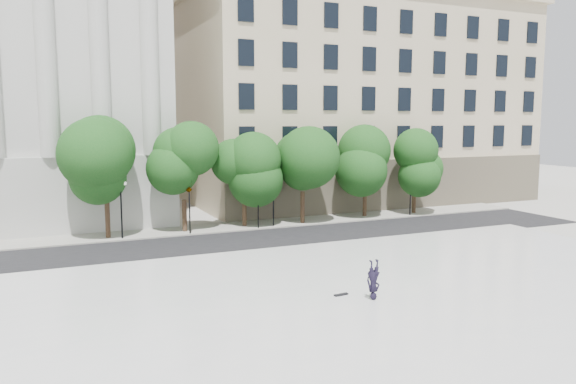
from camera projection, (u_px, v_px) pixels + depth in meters
name	position (u px, v px, depth m)	size (l,w,h in m)	color
ground	(368.00, 330.00, 23.38)	(160.00, 160.00, 0.00)	beige
plaza	(333.00, 303.00, 26.08)	(44.00, 22.00, 0.45)	silver
street	(232.00, 244.00, 39.72)	(60.00, 8.00, 0.02)	black
far_sidewalk	(209.00, 228.00, 45.15)	(60.00, 4.00, 0.12)	#A8A79B
building_east	(339.00, 99.00, 65.31)	(36.00, 26.15, 23.00)	beige
traffic_light_west	(189.00, 186.00, 42.36)	(0.93, 1.98, 4.28)	black
traffic_light_east	(258.00, 184.00, 44.61)	(0.79, 1.67, 4.16)	black
person_lying	(373.00, 294.00, 25.92)	(0.68, 0.44, 1.85)	black
skateboard	(341.00, 295.00, 26.54)	(0.72, 0.19, 0.07)	black
street_trees	(207.00, 167.00, 43.90)	(45.78, 5.00, 8.08)	#382619
lamp_posts	(208.00, 195.00, 43.35)	(38.28, 0.28, 4.56)	black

